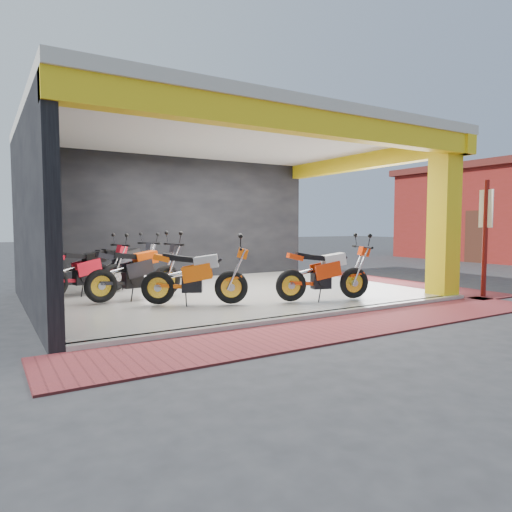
# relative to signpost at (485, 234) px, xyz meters

# --- Properties ---
(ground) EXTENTS (80.00, 80.00, 0.00)m
(ground) POSITION_rel_signpost_xyz_m (-4.64, 1.15, -1.42)
(ground) COLOR #2D2D30
(ground) RESTS_ON ground
(showroom_floor) EXTENTS (8.00, 6.00, 0.10)m
(showroom_floor) POSITION_rel_signpost_xyz_m (-4.64, 3.15, -1.37)
(showroom_floor) COLOR silver
(showroom_floor) RESTS_ON ground
(showroom_ceiling) EXTENTS (8.40, 6.40, 0.20)m
(showroom_ceiling) POSITION_rel_signpost_xyz_m (-4.64, 3.15, 2.18)
(showroom_ceiling) COLOR beige
(showroom_ceiling) RESTS_ON corner_column
(back_wall) EXTENTS (8.20, 0.20, 3.50)m
(back_wall) POSITION_rel_signpost_xyz_m (-4.64, 6.25, 0.33)
(back_wall) COLOR black
(back_wall) RESTS_ON ground
(left_wall) EXTENTS (0.20, 6.20, 3.50)m
(left_wall) POSITION_rel_signpost_xyz_m (-8.74, 3.15, 0.33)
(left_wall) COLOR black
(left_wall) RESTS_ON ground
(corner_column) EXTENTS (0.50, 0.50, 3.50)m
(corner_column) POSITION_rel_signpost_xyz_m (-0.89, 0.40, 0.33)
(corner_column) COLOR yellow
(corner_column) RESTS_ON ground
(header_beam_front) EXTENTS (8.40, 0.30, 0.40)m
(header_beam_front) POSITION_rel_signpost_xyz_m (-4.64, 0.15, 1.88)
(header_beam_front) COLOR yellow
(header_beam_front) RESTS_ON corner_column
(header_beam_right) EXTENTS (0.30, 6.40, 0.40)m
(header_beam_right) POSITION_rel_signpost_xyz_m (-0.64, 3.15, 1.88)
(header_beam_right) COLOR yellow
(header_beam_right) RESTS_ON corner_column
(floor_kerb) EXTENTS (8.00, 0.20, 0.10)m
(floor_kerb) POSITION_rel_signpost_xyz_m (-4.64, 0.13, -1.37)
(floor_kerb) COLOR silver
(floor_kerb) RESTS_ON ground
(paver_front) EXTENTS (9.00, 1.40, 0.03)m
(paver_front) POSITION_rel_signpost_xyz_m (-4.64, -0.65, -1.40)
(paver_front) COLOR maroon
(paver_front) RESTS_ON ground
(paver_right) EXTENTS (1.40, 7.00, 0.03)m
(paver_right) POSITION_rel_signpost_xyz_m (0.16, 3.15, -1.40)
(paver_right) COLOR maroon
(paver_right) RESTS_ON ground
(signpost) EXTENTS (0.10, 0.36, 2.59)m
(signpost) POSITION_rel_signpost_xyz_m (0.00, 0.00, 0.00)
(signpost) COLOR maroon
(signpost) RESTS_ON ground
(moto_hero) EXTENTS (2.23, 1.29, 1.28)m
(moto_hero) POSITION_rel_signpost_xyz_m (-3.05, 0.85, -0.68)
(moto_hero) COLOR #F0380A
(moto_hero) RESTS_ON showroom_floor
(moto_row_a) EXTENTS (2.23, 1.69, 1.29)m
(moto_row_a) POSITION_rel_signpost_xyz_m (-5.49, 1.56, -0.67)
(moto_row_a) COLOR #FF620A
(moto_row_a) RESTS_ON showroom_floor
(moto_row_b) EXTENTS (2.20, 1.29, 1.27)m
(moto_row_b) POSITION_rel_signpost_xyz_m (-6.98, 4.34, -0.68)
(moto_row_b) COLOR red
(moto_row_b) RESTS_ON showroom_floor
(moto_row_c) EXTENTS (2.26, 1.12, 1.32)m
(moto_row_c) POSITION_rel_signpost_xyz_m (-6.18, 3.16, -0.66)
(moto_row_c) COLOR black
(moto_row_c) RESTS_ON showroom_floor
(moto_row_d) EXTENTS (2.19, 1.63, 1.27)m
(moto_row_d) POSITION_rel_signpost_xyz_m (-6.06, 5.04, -0.68)
(moto_row_d) COLOR black
(moto_row_d) RESTS_ON showroom_floor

